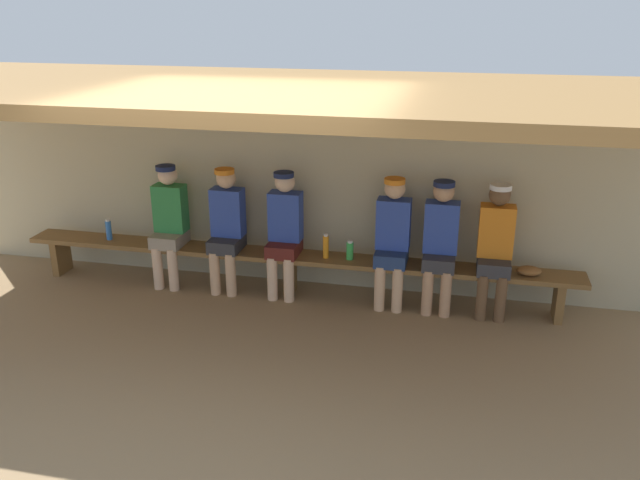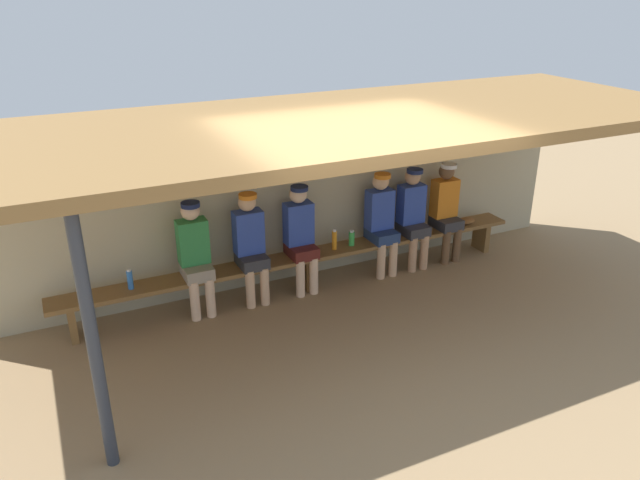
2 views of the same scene
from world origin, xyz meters
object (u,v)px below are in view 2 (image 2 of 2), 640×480
at_px(player_near_post, 381,219).
at_px(player_in_blue, 413,213).
at_px(player_shirtless_tan, 300,234).
at_px(water_bottle_blue, 130,279).
at_px(water_bottle_green, 352,238).
at_px(support_post, 94,347).
at_px(player_in_white, 446,207).
at_px(baseball_glove_worn, 467,221).
at_px(water_bottle_orange, 334,240).
at_px(bench, 305,260).
at_px(player_with_sunglasses, 250,243).
at_px(player_in_red, 195,253).

relative_size(player_near_post, player_in_blue, 1.00).
distance_m(player_near_post, player_shirtless_tan, 1.14).
height_order(water_bottle_blue, water_bottle_green, water_bottle_blue).
bearing_deg(player_shirtless_tan, support_post, -140.94).
distance_m(player_in_white, baseball_glove_worn, 0.42).
height_order(support_post, water_bottle_orange, support_post).
bearing_deg(water_bottle_green, water_bottle_blue, -179.99).
height_order(player_shirtless_tan, baseball_glove_worn, player_shirtless_tan).
bearing_deg(support_post, bench, 38.42).
relative_size(player_in_white, baseball_glove_worn, 5.60).
distance_m(player_in_white, water_bottle_orange, 1.71).
distance_m(water_bottle_green, baseball_glove_worn, 1.79).
distance_m(player_with_sunglasses, player_in_blue, 2.26).
height_order(player_near_post, player_shirtless_tan, same).
height_order(player_in_blue, water_bottle_blue, player_in_blue).
xyz_separation_m(player_near_post, water_bottle_blue, (-3.18, -0.01, -0.17)).
xyz_separation_m(player_near_post, water_bottle_green, (-0.43, -0.01, -0.19)).
height_order(player_in_blue, water_bottle_green, player_in_blue).
distance_m(player_near_post, player_in_white, 1.01).
distance_m(player_in_red, water_bottle_blue, 0.76).
relative_size(bench, player_in_red, 4.46).
bearing_deg(baseball_glove_worn, player_shirtless_tan, -4.00).
relative_size(player_in_blue, water_bottle_blue, 5.66).
relative_size(player_with_sunglasses, water_bottle_orange, 5.09).
distance_m(player_in_red, water_bottle_orange, 1.76).
distance_m(player_in_red, baseball_glove_worn, 3.80).
height_order(player_in_white, player_in_red, same).
distance_m(player_in_white, player_with_sunglasses, 2.79).
bearing_deg(player_in_blue, baseball_glove_worn, -2.53).
bearing_deg(player_near_post, player_in_blue, 0.00).
relative_size(support_post, player_shirtless_tan, 1.64).
bearing_deg(baseball_glove_worn, player_in_blue, -5.65).
bearing_deg(support_post, player_shirtless_tan, 39.06).
bearing_deg(water_bottle_orange, player_in_blue, 1.04).
bearing_deg(player_in_blue, water_bottle_orange, -178.96).
bearing_deg(player_near_post, water_bottle_orange, -178.24).
height_order(player_shirtless_tan, player_in_blue, same).
bearing_deg(water_bottle_orange, water_bottle_green, 3.10).
height_order(player_in_white, water_bottle_blue, player_in_white).
bearing_deg(player_near_post, player_with_sunglasses, 180.00).
height_order(player_near_post, water_bottle_blue, player_near_post).
xyz_separation_m(player_shirtless_tan, player_in_red, (-1.30, 0.00, 0.00)).
xyz_separation_m(player_in_blue, player_in_red, (-2.92, 0.00, 0.00)).
bearing_deg(water_bottle_green, player_shirtless_tan, 179.40).
bearing_deg(bench, player_in_red, 179.85).
xyz_separation_m(player_in_red, water_bottle_orange, (1.75, -0.02, -0.16)).
bearing_deg(water_bottle_green, player_near_post, 0.98).
relative_size(bench, baseball_glove_worn, 25.00).
xyz_separation_m(water_bottle_blue, water_bottle_orange, (2.49, -0.01, 0.01)).
height_order(player_shirtless_tan, player_in_white, same).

